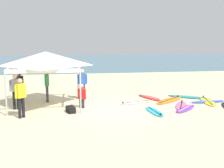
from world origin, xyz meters
TOP-DOWN VIEW (x-y plane):
  - ground_plane at (0.00, 0.00)m, footprint 80.00×80.00m
  - sea at (0.00, 32.45)m, footprint 80.00×36.00m
  - canopy_tent at (-3.11, 1.12)m, footprint 3.36×3.36m
  - surfboard_pink at (3.58, -0.06)m, footprint 1.36×2.02m
  - surfboard_teal at (4.90, 1.88)m, footprint 2.38×1.86m
  - surfboard_red at (2.62, 2.01)m, footprint 1.34×2.19m
  - surfboard_blue at (5.37, 0.59)m, footprint 2.03×0.67m
  - surfboard_cyan at (1.88, -0.93)m, footprint 0.62×1.85m
  - surfboard_white at (1.48, 1.00)m, footprint 1.97×1.01m
  - surfboard_orange at (3.46, 1.25)m, footprint 2.33×2.12m
  - surfboard_purple at (3.55, -0.63)m, footprint 1.77×1.76m
  - surfboard_yellow at (5.42, 0.69)m, footprint 1.18×2.39m
  - person_grey at (-4.53, 0.67)m, footprint 0.54×0.27m
  - person_blue at (-1.26, 2.35)m, footprint 0.55×0.24m
  - person_yellow at (-4.03, -0.89)m, footprint 0.42×0.41m
  - person_green at (-3.17, 2.07)m, footprint 0.27×0.55m
  - person_black at (-4.53, 1.87)m, footprint 0.40×0.44m
  - person_red at (-1.40, 0.43)m, footprint 0.41×0.43m
  - gear_bag_near_tent at (-1.95, -0.35)m, footprint 0.48×0.67m

SIDE VIEW (x-z plane):
  - ground_plane at x=0.00m, z-range 0.00..0.00m
  - surfboard_orange at x=3.46m, z-range -0.06..0.13m
  - surfboard_teal at x=4.90m, z-range -0.06..0.13m
  - surfboard_yellow at x=5.42m, z-range -0.06..0.13m
  - surfboard_red at x=2.62m, z-range -0.06..0.13m
  - surfboard_blue at x=5.37m, z-range -0.06..0.13m
  - surfboard_pink at x=3.58m, z-range -0.06..0.13m
  - surfboard_purple at x=3.55m, z-range -0.06..0.13m
  - surfboard_white at x=1.48m, z-range -0.06..0.13m
  - surfboard_cyan at x=1.88m, z-range -0.06..0.13m
  - sea at x=0.00m, z-range 0.00..0.10m
  - gear_bag_near_tent at x=-1.95m, z-range 0.00..0.28m
  - person_red at x=-1.40m, z-range 0.06..1.26m
  - person_grey at x=-4.53m, z-range 0.13..1.84m
  - person_blue at x=-1.26m, z-range 0.13..1.84m
  - person_yellow at x=-4.03m, z-range 0.13..1.84m
  - person_green at x=-3.17m, z-range 0.13..1.84m
  - person_black at x=-4.53m, z-range 0.13..1.84m
  - canopy_tent at x=-3.11m, z-range 1.01..3.76m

